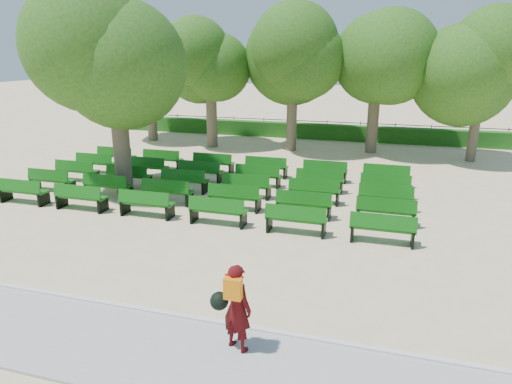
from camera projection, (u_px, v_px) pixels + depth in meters
ground at (235, 212)px, 15.11m from camera, size 120.00×120.00×0.00m
paving at (103, 343)px, 8.33m from camera, size 30.00×2.20×0.06m
curb at (136, 309)px, 9.37m from camera, size 30.00×0.12×0.10m
hedge at (309, 131)px, 27.81m from camera, size 26.00×0.70×0.90m
fence at (310, 137)px, 28.31m from camera, size 26.00×0.10×1.02m
tree_line at (296, 152)px, 24.27m from camera, size 21.80×6.80×7.04m
bench_array at (216, 191)px, 17.07m from camera, size 1.81×0.66×1.12m
tree_among at (114, 63)px, 15.91m from camera, size 5.18×5.18×7.10m
person at (235, 306)px, 7.88m from camera, size 0.81×0.58×1.63m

